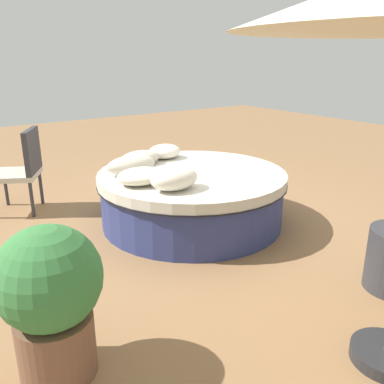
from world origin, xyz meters
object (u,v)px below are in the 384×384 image
round_bed (192,196)px  throw_pillow_2 (131,165)px  planter (51,296)px  throw_pillow_1 (141,158)px  throw_pillow_0 (165,151)px  throw_pillow_4 (174,179)px  patio_chair (23,165)px  throw_pillow_3 (141,176)px

round_bed → throw_pillow_2: bearing=151.8°
round_bed → throw_pillow_2: (-0.57, 0.31, 0.38)m
planter → throw_pillow_1: bearing=50.5°
throw_pillow_1 → throw_pillow_0: bearing=14.6°
round_bed → throw_pillow_1: throw_pillow_1 is taller
throw_pillow_4 → patio_chair: size_ratio=0.49×
throw_pillow_3 → throw_pillow_4: (0.17, -0.34, 0.03)m
patio_chair → planter: patio_chair is taller
throw_pillow_0 → throw_pillow_2: throw_pillow_2 is taller
throw_pillow_1 → throw_pillow_4: bearing=-100.4°
round_bed → throw_pillow_4: (-0.49, -0.41, 0.39)m
throw_pillow_3 → throw_pillow_4: 0.38m
throw_pillow_0 → patio_chair: (-1.48, 0.73, -0.11)m
throw_pillow_0 → throw_pillow_3: throw_pillow_0 is taller
throw_pillow_0 → throw_pillow_1: throw_pillow_0 is taller
throw_pillow_2 → throw_pillow_3: bearing=-103.4°
throw_pillow_4 → patio_chair: bearing=116.6°
throw_pillow_3 → patio_chair: bearing=116.7°
patio_chair → planter: (-0.56, -2.85, -0.04)m
throw_pillow_0 → patio_chair: bearing=153.7°
round_bed → patio_chair: (-1.41, 1.42, 0.26)m
planter → throw_pillow_2: bearing=51.1°
throw_pillow_3 → throw_pillow_0: bearing=45.7°
throw_pillow_4 → planter: size_ratio=0.52×
throw_pillow_1 → planter: planter is taller
round_bed → throw_pillow_2: 0.75m
throw_pillow_4 → planter: 1.81m
throw_pillow_3 → patio_chair: patio_chair is taller
patio_chair → round_bed: bearing=-106.4°
throw_pillow_1 → throw_pillow_3: throw_pillow_1 is taller
throw_pillow_1 → throw_pillow_3: size_ratio=0.98×
throw_pillow_4 → patio_chair: patio_chair is taller
round_bed → throw_pillow_3: (-0.66, -0.07, 0.36)m
throw_pillow_3 → throw_pillow_2: bearing=76.6°
throw_pillow_2 → planter: bearing=-128.9°
throw_pillow_0 → patio_chair: 1.66m
round_bed → throw_pillow_3: size_ratio=4.19×
throw_pillow_2 → throw_pillow_3: size_ratio=1.13×
planter → round_bed: bearing=36.0°
throw_pillow_0 → patio_chair: size_ratio=0.41×
round_bed → patio_chair: bearing=134.7°
throw_pillow_0 → throw_pillow_3: bearing=-134.3°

